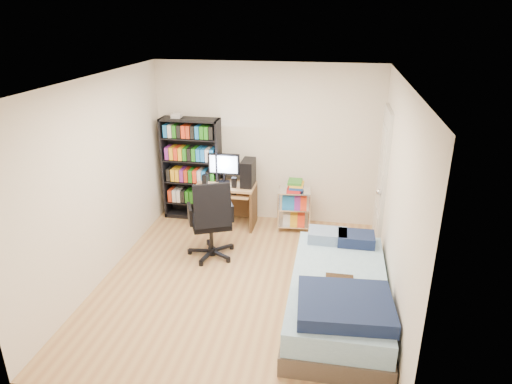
% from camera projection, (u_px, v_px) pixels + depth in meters
% --- Properties ---
extents(room, '(3.58, 4.08, 2.58)m').
position_uv_depth(room, '(240.00, 191.00, 5.27)').
color(room, tan).
rests_on(room, ground).
extents(media_shelf, '(0.93, 0.31, 1.71)m').
position_uv_depth(media_shelf, '(192.00, 168.00, 7.29)').
color(media_shelf, black).
rests_on(media_shelf, room).
extents(computer_desk, '(0.91, 0.53, 1.15)m').
position_uv_depth(computer_desk, '(232.00, 188.00, 7.10)').
color(computer_desk, tan).
rests_on(computer_desk, room).
extents(office_chair, '(0.89, 0.89, 1.14)m').
position_uv_depth(office_chair, '(212.00, 233.00, 6.22)').
color(office_chair, black).
rests_on(office_chair, room).
extents(wire_cart, '(0.52, 0.39, 0.81)m').
position_uv_depth(wire_cart, '(295.00, 198.00, 6.96)').
color(wire_cart, silver).
rests_on(wire_cart, room).
extents(bed, '(1.07, 2.14, 0.61)m').
position_uv_depth(bed, '(339.00, 295.00, 5.03)').
color(bed, brown).
rests_on(bed, room).
extents(door, '(0.12, 0.80, 2.00)m').
position_uv_depth(door, '(382.00, 180.00, 6.31)').
color(door, silver).
rests_on(door, room).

